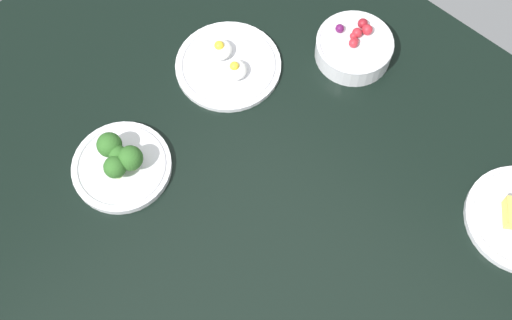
% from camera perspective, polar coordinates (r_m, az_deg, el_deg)
% --- Properties ---
extents(dining_table, '(1.34, 1.08, 0.04)m').
position_cam_1_polar(dining_table, '(1.22, 0.00, -0.82)').
color(dining_table, black).
rests_on(dining_table, ground).
extents(plate_broccoli, '(0.19, 0.19, 0.08)m').
position_cam_1_polar(plate_broccoli, '(1.20, -12.03, -0.24)').
color(plate_broccoli, silver).
rests_on(plate_broccoli, dining_table).
extents(plate_eggs, '(0.21, 0.21, 0.05)m').
position_cam_1_polar(plate_eggs, '(1.30, -2.53, 8.58)').
color(plate_eggs, silver).
rests_on(plate_eggs, dining_table).
extents(bowl_berries, '(0.16, 0.16, 0.07)m').
position_cam_1_polar(bowl_berries, '(1.32, 8.78, 9.96)').
color(bowl_berries, silver).
rests_on(bowl_berries, dining_table).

